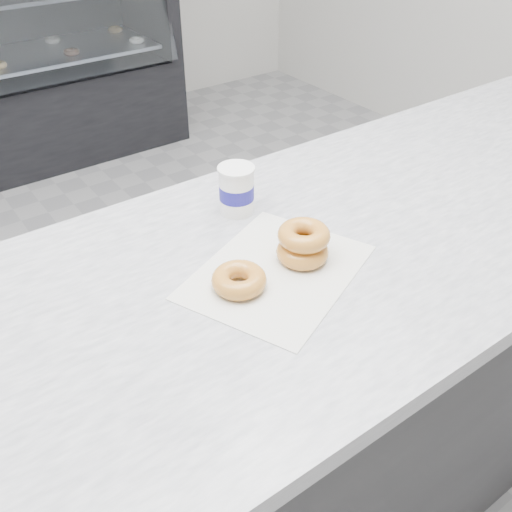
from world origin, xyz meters
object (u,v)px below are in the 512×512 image
at_px(counter, 245,429).
at_px(donut_stack, 303,243).
at_px(donut_single, 239,280).
at_px(coffee_cup, 237,189).

bearing_deg(counter, donut_stack, -10.30).
height_order(counter, donut_single, donut_single).
bearing_deg(donut_single, counter, 45.63).
xyz_separation_m(counter, donut_single, (-0.02, -0.02, 0.47)).
height_order(donut_single, coffee_cup, coffee_cup).
height_order(donut_single, donut_stack, donut_stack).
distance_m(counter, coffee_cup, 0.55).
bearing_deg(donut_stack, donut_single, -179.36).
xyz_separation_m(donut_single, coffee_cup, (0.15, 0.22, 0.03)).
relative_size(counter, coffee_cup, 28.94).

